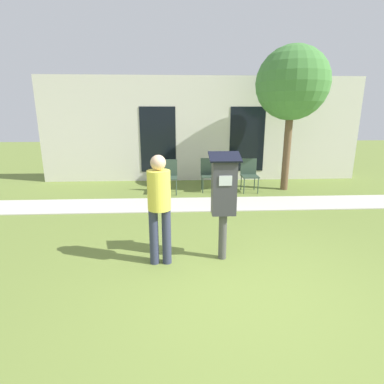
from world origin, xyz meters
name	(u,v)px	position (x,y,z in m)	size (l,w,h in m)	color
ground_plane	(248,294)	(0.00, 0.00, 0.00)	(40.00, 40.00, 0.00)	olive
sidewalk	(212,204)	(0.00, 3.66, 0.01)	(12.00, 1.10, 0.02)	beige
building_facade	(203,130)	(0.00, 6.44, 1.60)	(10.00, 0.26, 3.20)	silver
parking_meter	(224,193)	(-0.17, 0.94, 1.02)	(0.44, 0.31, 1.59)	#4C4C4C
person_standing	(159,202)	(-1.08, 0.84, 0.93)	(0.32, 0.32, 1.58)	#333851
outdoor_chair_left	(169,174)	(-1.04, 4.79, 0.53)	(0.44, 0.44, 0.90)	#334738
outdoor_chair_middle	(209,172)	(0.06, 5.00, 0.53)	(0.44, 0.44, 0.90)	#334738
outdoor_chair_right	(249,172)	(1.16, 4.86, 0.53)	(0.44, 0.44, 0.90)	#334738
tree	(292,84)	(2.22, 5.01, 2.84)	(1.90, 1.90, 3.82)	brown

